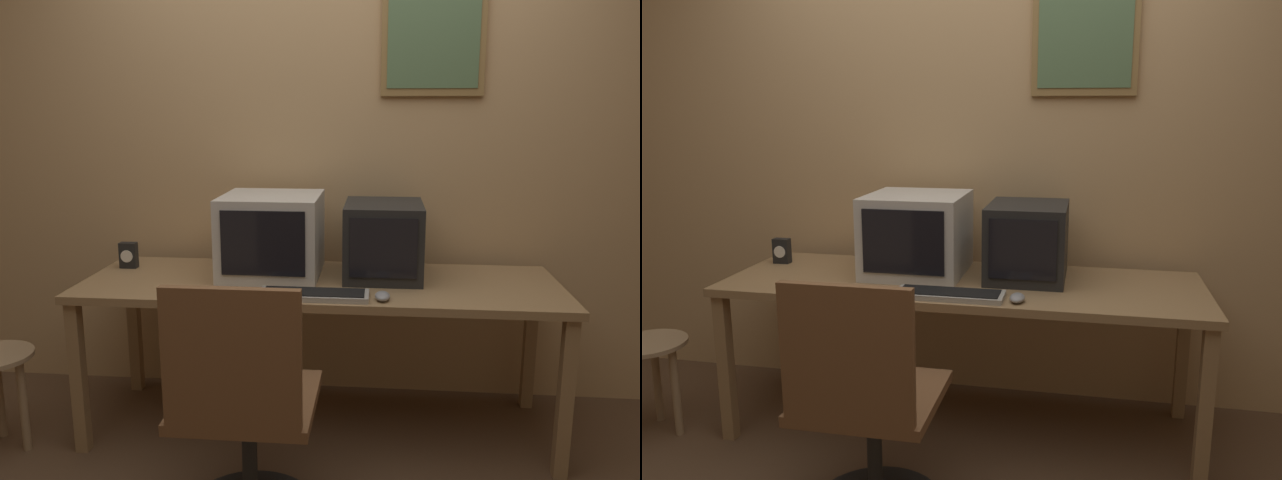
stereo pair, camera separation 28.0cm
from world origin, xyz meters
TOP-DOWN VIEW (x-y plane):
  - wall_back at (0.00, 1.14)m, footprint 8.00×0.08m
  - desk at (0.00, 0.66)m, footprint 2.15×0.72m
  - monitor_left at (-0.24, 0.76)m, footprint 0.45×0.47m
  - monitor_right at (0.28, 0.77)m, footprint 0.35×0.43m
  - keyboard_main at (0.00, 0.40)m, footprint 0.46×0.15m
  - mouse_near_keyboard at (0.28, 0.39)m, footprint 0.06×0.10m
  - desk_clock at (-0.96, 0.80)m, footprint 0.08×0.05m
  - office_chair at (-0.19, -0.09)m, footprint 0.51×0.51m
  - side_stool at (-1.40, 0.33)m, footprint 0.34×0.34m

SIDE VIEW (x-z plane):
  - side_stool at x=-1.40m, z-range 0.12..0.57m
  - office_chair at x=-0.19m, z-range -0.07..0.89m
  - desk at x=0.00m, z-range 0.30..1.02m
  - keyboard_main at x=0.00m, z-range 0.73..0.75m
  - mouse_near_keyboard at x=0.28m, z-range 0.73..0.76m
  - desk_clock at x=-0.96m, z-range 0.73..0.85m
  - monitor_right at x=0.28m, z-range 0.73..1.07m
  - monitor_left at x=-0.24m, z-range 0.73..1.10m
  - wall_back at x=0.00m, z-range 0.00..2.60m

